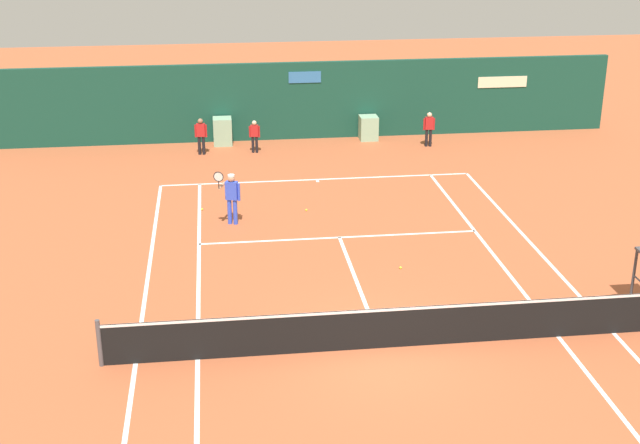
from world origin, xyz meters
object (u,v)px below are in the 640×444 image
Objects in this scene: player_on_baseline at (231,194)px; tennis_ball_mid_court at (306,210)px; ball_kid_right_post at (429,127)px; tennis_ball_near_service_line at (401,268)px; ball_kid_centre_post at (201,134)px; tennis_ball_by_sideline at (202,209)px; ball_kid_left_post at (255,134)px.

player_on_baseline is 2.62m from tennis_ball_mid_court.
player_on_baseline is at bearing 46.25° from ball_kid_right_post.
tennis_ball_mid_court is at bearing 113.13° from tennis_ball_near_service_line.
ball_kid_centre_post is 20.35× the size of tennis_ball_mid_court.
tennis_ball_by_sideline is at bearing -37.19° from player_on_baseline.
ball_kid_right_post is 11.73m from tennis_ball_near_service_line.
player_on_baseline is 1.29× the size of ball_kid_centre_post.
tennis_ball_mid_court is (1.23, -6.53, -0.68)m from ball_kid_left_post.
ball_kid_right_post is 0.97× the size of ball_kid_centre_post.
ball_kid_centre_post reaches higher than tennis_ball_near_service_line.
ball_kid_right_post is at bearing -118.50° from player_on_baseline.
tennis_ball_by_sideline is 1.00× the size of tennis_ball_mid_court.
ball_kid_left_post is 6.68m from tennis_ball_mid_court.
ball_kid_right_post is (6.71, -0.00, 0.06)m from ball_kid_left_post.
tennis_ball_by_sideline and tennis_ball_near_service_line have the same top height.
player_on_baseline reaches higher than ball_kid_centre_post.
ball_kid_left_post is 6.41m from tennis_ball_by_sideline.
tennis_ball_near_service_line is at bearing 156.56° from player_on_baseline.
player_on_baseline is at bearing 88.77° from ball_kid_left_post.
ball_kid_centre_post reaches higher than ball_kid_right_post.
player_on_baseline reaches higher than tennis_ball_by_sideline.
tennis_ball_near_service_line is (5.19, -5.11, 0.00)m from tennis_ball_by_sideline.
tennis_ball_near_service_line is at bearing 75.48° from ball_kid_right_post.
player_on_baseline is 7.44m from ball_kid_left_post.
player_on_baseline is at bearing -55.33° from tennis_ball_by_sideline.
tennis_ball_near_service_line is at bearing 120.92° from ball_kid_centre_post.
tennis_ball_by_sideline is 3.25m from tennis_ball_mid_court.
ball_kid_right_post is (7.79, 7.36, -0.16)m from player_on_baseline.
player_on_baseline reaches higher than ball_kid_left_post.
ball_kid_centre_post is 6.10m from tennis_ball_by_sideline.
ball_kid_right_post is at bearing 50.00° from tennis_ball_mid_court.
ball_kid_centre_post reaches higher than tennis_ball_by_sideline.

